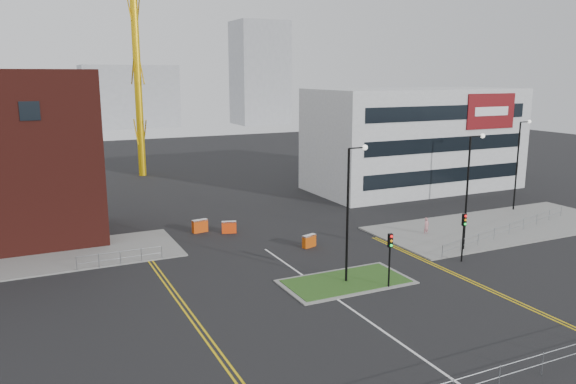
# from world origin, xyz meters

# --- Properties ---
(ground) EXTENTS (200.00, 200.00, 0.00)m
(ground) POSITION_xyz_m (0.00, 0.00, 0.00)
(ground) COLOR black
(ground) RESTS_ON ground
(pavement_right) EXTENTS (24.00, 10.00, 0.12)m
(pavement_right) POSITION_xyz_m (22.00, 14.00, 0.06)
(pavement_right) COLOR slate
(pavement_right) RESTS_ON ground
(island_kerb) EXTENTS (8.60, 4.60, 0.08)m
(island_kerb) POSITION_xyz_m (2.00, 8.00, 0.04)
(island_kerb) COLOR slate
(island_kerb) RESTS_ON ground
(grass_island) EXTENTS (8.00, 4.00, 0.12)m
(grass_island) POSITION_xyz_m (2.00, 8.00, 0.06)
(grass_island) COLOR #264818
(grass_island) RESTS_ON ground
(office_block) EXTENTS (25.00, 12.20, 12.00)m
(office_block) POSITION_xyz_m (26.01, 31.97, 6.00)
(office_block) COLOR #B4B6B9
(office_block) RESTS_ON ground
(streetlamp_island) EXTENTS (1.46, 0.36, 9.18)m
(streetlamp_island) POSITION_xyz_m (2.22, 8.00, 5.41)
(streetlamp_island) COLOR black
(streetlamp_island) RESTS_ON ground
(streetlamp_right_near) EXTENTS (1.46, 0.36, 9.18)m
(streetlamp_right_near) POSITION_xyz_m (14.22, 10.00, 5.41)
(streetlamp_right_near) COLOR black
(streetlamp_right_near) RESTS_ON ground
(streetlamp_right_far) EXTENTS (1.46, 0.36, 9.18)m
(streetlamp_right_far) POSITION_xyz_m (28.22, 18.00, 5.41)
(streetlamp_right_far) COLOR black
(streetlamp_right_far) RESTS_ON ground
(traffic_light_island) EXTENTS (0.28, 0.33, 3.65)m
(traffic_light_island) POSITION_xyz_m (4.00, 5.98, 2.57)
(traffic_light_island) COLOR black
(traffic_light_island) RESTS_ON ground
(traffic_light_right) EXTENTS (0.28, 0.33, 3.65)m
(traffic_light_right) POSITION_xyz_m (12.00, 7.98, 2.57)
(traffic_light_right) COLOR black
(traffic_light_right) RESTS_ON ground
(railing_front) EXTENTS (24.05, 0.05, 1.10)m
(railing_front) POSITION_xyz_m (0.00, -6.00, 0.78)
(railing_front) COLOR gray
(railing_front) RESTS_ON ground
(railing_left) EXTENTS (6.05, 0.05, 1.10)m
(railing_left) POSITION_xyz_m (-11.00, 18.00, 0.74)
(railing_left) COLOR gray
(railing_left) RESTS_ON ground
(railing_right) EXTENTS (19.05, 5.05, 1.10)m
(railing_right) POSITION_xyz_m (20.50, 11.50, 0.78)
(railing_right) COLOR gray
(railing_right) RESTS_ON ground
(centre_line) EXTENTS (0.15, 30.00, 0.01)m
(centre_line) POSITION_xyz_m (0.00, 2.00, 0.01)
(centre_line) COLOR silver
(centre_line) RESTS_ON ground
(yellow_left_a) EXTENTS (0.12, 24.00, 0.01)m
(yellow_left_a) POSITION_xyz_m (-9.00, 10.00, 0.01)
(yellow_left_a) COLOR gold
(yellow_left_a) RESTS_ON ground
(yellow_left_b) EXTENTS (0.12, 24.00, 0.01)m
(yellow_left_b) POSITION_xyz_m (-8.70, 10.00, 0.01)
(yellow_left_b) COLOR gold
(yellow_left_b) RESTS_ON ground
(yellow_right_a) EXTENTS (0.12, 20.00, 0.01)m
(yellow_right_a) POSITION_xyz_m (9.50, 6.00, 0.01)
(yellow_right_a) COLOR gold
(yellow_right_a) RESTS_ON ground
(yellow_right_b) EXTENTS (0.12, 20.00, 0.01)m
(yellow_right_b) POSITION_xyz_m (9.80, 6.00, 0.01)
(yellow_right_b) COLOR gold
(yellow_right_b) RESTS_ON ground
(skyline_b) EXTENTS (24.00, 12.00, 16.00)m
(skyline_b) POSITION_xyz_m (10.00, 130.00, 8.00)
(skyline_b) COLOR gray
(skyline_b) RESTS_ON ground
(skyline_c) EXTENTS (14.00, 12.00, 28.00)m
(skyline_c) POSITION_xyz_m (45.00, 125.00, 14.00)
(skyline_c) COLOR gray
(skyline_c) RESTS_ON ground
(skyline_d) EXTENTS (30.00, 12.00, 12.00)m
(skyline_d) POSITION_xyz_m (-8.00, 140.00, 6.00)
(skyline_d) COLOR gray
(skyline_d) RESTS_ON ground
(pedestrian) EXTENTS (0.62, 0.46, 1.55)m
(pedestrian) POSITION_xyz_m (14.14, 14.69, 0.78)
(pedestrian) COLOR #C27D83
(pedestrian) RESTS_ON ground
(barrier_left) EXTENTS (1.32, 0.77, 1.06)m
(barrier_left) POSITION_xyz_m (-1.00, 22.67, 0.57)
(barrier_left) COLOR #F2400D
(barrier_left) RESTS_ON ground
(barrier_mid) EXTENTS (1.41, 0.65, 1.14)m
(barrier_mid) POSITION_xyz_m (-3.23, 24.00, 0.62)
(barrier_mid) COLOR #D1450B
(barrier_mid) RESTS_ON ground
(barrier_right) EXTENTS (1.28, 0.76, 1.02)m
(barrier_right) POSITION_xyz_m (3.41, 16.00, 0.56)
(barrier_right) COLOR #C54A0A
(barrier_right) RESTS_ON ground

